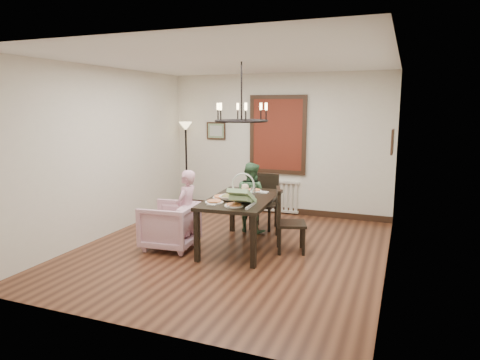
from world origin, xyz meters
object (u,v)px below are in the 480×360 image
Objects in this scene: baby_bouncer at (242,195)px; floor_lamp at (186,167)px; chair_far at (264,202)px; armchair at (170,226)px; elderly_woman at (187,216)px; drinking_glass at (248,195)px; dining_table at (241,203)px; chair_right at (291,220)px; seated_man at (251,203)px.

floor_lamp reaches higher than baby_bouncer.
armchair is at bearing -120.73° from chair_far.
chair_far is 1.68m from baby_bouncer.
drinking_glass is at bearing 106.56° from elderly_woman.
dining_table is 1.77× the size of chair_right.
floor_lamp is at bearing -162.98° from armchair.
chair_right is 0.97× the size of seated_man.
chair_right is at bearing 15.03° from drinking_glass.
chair_right is 3.37m from floor_lamp.
chair_right is (0.76, 0.09, -0.21)m from dining_table.
chair_right is (0.78, -1.03, 0.00)m from chair_far.
seated_man reaches higher than drinking_glass.
dining_table reaches higher than armchair.
dining_table is 13.34× the size of drinking_glass.
chair_right is 0.97× the size of elderly_woman.
chair_far is 0.54× the size of floor_lamp.
seated_man is 1.46m from baby_bouncer.
chair_far is at bearing -106.74° from seated_man.
chair_far is 1.29m from chair_right.
chair_far is at bearing 153.76° from elderly_woman.
elderly_woman is (-1.53, -0.41, 0.01)m from chair_right.
armchair is at bearing -68.32° from elderly_woman.
elderly_woman is at bearing 77.23° from seated_man.
chair_far is 2.21m from floor_lamp.
floor_lamp is (-1.24, 2.29, 0.40)m from elderly_woman.
seated_man is (0.60, 1.19, -0.00)m from elderly_woman.
floor_lamp is at bearing 37.05° from chair_right.
dining_table is at bearing 109.27° from baby_bouncer.
floor_lamp is (-0.98, 2.39, 0.55)m from armchair.
drinking_glass is at bearing -43.72° from floor_lamp.
elderly_woman is at bearing 104.91° from armchair.
elderly_woman is at bearing -160.93° from dining_table.
dining_table is 2.23× the size of armchair.
baby_bouncer is 3.29m from floor_lamp.
drinking_glass is (0.15, -1.20, 0.36)m from chair_far.
baby_bouncer is at bearing 119.11° from seated_man.
seated_man is at bearing 97.02° from dining_table.
dining_table is 1.14m from chair_far.
chair_right reaches higher than chair_far.
elderly_woman is (0.25, 0.09, 0.15)m from armchair.
baby_bouncer reaches higher than elderly_woman.
drinking_glass is (1.16, 0.34, 0.50)m from armchair.
chair_right is at bearing 100.48° from armchair.
elderly_woman reaches higher than armchair.
drinking_glass is 0.07× the size of floor_lamp.
armchair is at bearing -163.67° from drinking_glass.
dining_table is 0.80m from chair_right.
chair_far is at bearing -22.96° from floor_lamp.
elderly_woman is (-0.77, -0.33, -0.19)m from dining_table.
floor_lamp reaches higher than armchair.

